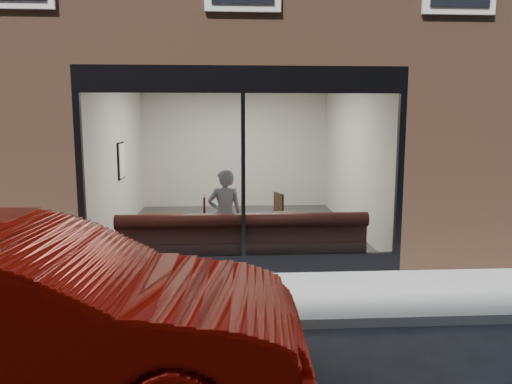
{
  "coord_description": "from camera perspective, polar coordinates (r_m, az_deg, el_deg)",
  "views": [
    {
      "loc": [
        -0.28,
        -5.54,
        2.45
      ],
      "look_at": [
        0.22,
        2.4,
        1.25
      ],
      "focal_mm": 35.0,
      "sensor_mm": 36.0,
      "label": 1
    }
  ],
  "objects": [
    {
      "name": "ground",
      "position": [
        6.06,
        -0.67,
        -15.22
      ],
      "size": [
        120.0,
        120.0,
        0.0
      ],
      "primitive_type": "plane",
      "color": "black",
      "rests_on": "ground"
    },
    {
      "name": "cafe_wall_back",
      "position": [
        13.56,
        -2.41,
        5.0
      ],
      "size": [
        5.0,
        0.0,
        5.0
      ],
      "primitive_type": "plane",
      "rotation": [
        1.57,
        0.0,
        0.0
      ],
      "color": "silver",
      "rests_on": "ground"
    },
    {
      "name": "cafe_chair_left",
      "position": [
        9.73,
        -7.01,
        -4.58
      ],
      "size": [
        0.4,
        0.4,
        0.04
      ],
      "primitive_type": "cube",
      "rotation": [
        0.0,
        0.0,
        3.18
      ],
      "color": "black",
      "rests_on": "cafe_floor"
    },
    {
      "name": "cafe_table_right",
      "position": [
        8.82,
        3.86,
        -2.59
      ],
      "size": [
        0.59,
        0.59,
        0.04
      ],
      "primitive_type": "cube",
      "rotation": [
        0.0,
        0.0,
        0.08
      ],
      "color": "black",
      "rests_on": "cafe_floor"
    },
    {
      "name": "storefront_glass",
      "position": [
        7.62,
        -1.46,
        1.82
      ],
      "size": [
        4.8,
        0.0,
        4.8
      ],
      "primitive_type": "plane",
      "rotation": [
        1.57,
        0.0,
        0.0
      ],
      "color": "white",
      "rests_on": "storefront_kick"
    },
    {
      "name": "host_building_pier_left",
      "position": [
        14.0,
        -17.99,
        4.7
      ],
      "size": [
        2.5,
        12.0,
        3.2
      ],
      "primitive_type": "cube",
      "color": "brown",
      "rests_on": "ground"
    },
    {
      "name": "wall_poster",
      "position": [
        10.92,
        -15.07,
        3.48
      ],
      "size": [
        0.02,
        0.54,
        0.71
      ],
      "primitive_type": "cube",
      "color": "white",
      "rests_on": "cafe_wall_left"
    },
    {
      "name": "cafe_wall_right",
      "position": [
        10.93,
        11.13,
        3.98
      ],
      "size": [
        0.0,
        6.0,
        6.0
      ],
      "primitive_type": "plane",
      "rotation": [
        1.57,
        0.0,
        -1.57
      ],
      "color": "silver",
      "rests_on": "ground"
    },
    {
      "name": "cafe_wall_left",
      "position": [
        10.8,
        -15.42,
        3.78
      ],
      "size": [
        0.0,
        6.0,
        6.0
      ],
      "primitive_type": "plane",
      "rotation": [
        1.57,
        0.0,
        1.57
      ],
      "color": "silver",
      "rests_on": "ground"
    },
    {
      "name": "storefront_mullion",
      "position": [
        7.65,
        -1.47,
        1.85
      ],
      "size": [
        0.06,
        0.1,
        2.5
      ],
      "primitive_type": "cube",
      "color": "black",
      "rests_on": "storefront_kick"
    },
    {
      "name": "storefront_header",
      "position": [
        7.62,
        -1.51,
        12.74
      ],
      "size": [
        5.0,
        0.1,
        0.4
      ],
      "primitive_type": "cube",
      "color": "black",
      "rests_on": "host_building_upper"
    },
    {
      "name": "cafe_ceiling",
      "position": [
        10.57,
        -2.11,
        12.61
      ],
      "size": [
        6.0,
        6.0,
        0.0
      ],
      "primitive_type": "plane",
      "rotation": [
        3.14,
        0.0,
        0.0
      ],
      "color": "white",
      "rests_on": "host_building_upper"
    },
    {
      "name": "cafe_floor",
      "position": [
        10.82,
        -2.02,
        -4.38
      ],
      "size": [
        6.0,
        6.0,
        0.0
      ],
      "primitive_type": "plane",
      "color": "#2D2D30",
      "rests_on": "ground"
    },
    {
      "name": "cafe_table_left",
      "position": [
        8.77,
        -10.38,
        -2.78
      ],
      "size": [
        0.72,
        0.72,
        0.04
      ],
      "primitive_type": "cube",
      "rotation": [
        0.0,
        0.0,
        0.15
      ],
      "color": "black",
      "rests_on": "cafe_floor"
    },
    {
      "name": "parked_car",
      "position": [
        4.72,
        -25.38,
        -12.88
      ],
      "size": [
        4.84,
        1.83,
        1.58
      ],
      "primitive_type": "imported",
      "rotation": [
        0.0,
        0.0,
        1.54
      ],
      "color": "#AD0D04",
      "rests_on": "ground"
    },
    {
      "name": "cafe_chair_right",
      "position": [
        9.98,
        1.58,
        -4.19
      ],
      "size": [
        0.52,
        0.52,
        0.04
      ],
      "primitive_type": "cube",
      "rotation": [
        0.0,
        0.0,
        3.46
      ],
      "color": "black",
      "rests_on": "cafe_floor"
    },
    {
      "name": "storefront_kick",
      "position": [
        7.94,
        -1.43,
        -8.24
      ],
      "size": [
        5.0,
        0.1,
        0.3
      ],
      "primitive_type": "cube",
      "color": "black",
      "rests_on": "ground"
    },
    {
      "name": "host_building_pier_right",
      "position": [
        14.15,
        13.01,
        4.94
      ],
      "size": [
        2.5,
        12.0,
        3.2
      ],
      "primitive_type": "cube",
      "color": "brown",
      "rests_on": "ground"
    },
    {
      "name": "host_building_backfill",
      "position": [
        16.56,
        -2.63,
        5.65
      ],
      "size": [
        5.0,
        6.0,
        3.2
      ],
      "primitive_type": "cube",
      "color": "brown",
      "rests_on": "ground"
    },
    {
      "name": "kerb_near",
      "position": [
        5.99,
        -0.64,
        -14.89
      ],
      "size": [
        40.0,
        0.1,
        0.12
      ],
      "primitive_type": "cube",
      "color": "gray",
      "rests_on": "ground"
    },
    {
      "name": "sidewalk_near",
      "position": [
        6.99,
        -1.1,
        -11.87
      ],
      "size": [
        40.0,
        2.0,
        0.01
      ],
      "primitive_type": "cube",
      "color": "gray",
      "rests_on": "ground"
    },
    {
      "name": "banquette",
      "position": [
        8.3,
        -1.54,
        -6.95
      ],
      "size": [
        4.0,
        0.55,
        0.45
      ],
      "primitive_type": "cube",
      "color": "#3B1615",
      "rests_on": "cafe_floor"
    },
    {
      "name": "person",
      "position": [
        8.42,
        -3.56,
        -2.73
      ],
      "size": [
        0.6,
        0.42,
        1.6
      ],
      "primitive_type": "imported",
      "rotation": [
        0.0,
        0.0,
        3.2
      ],
      "color": "#9DB9CF",
      "rests_on": "cafe_floor"
    }
  ]
}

